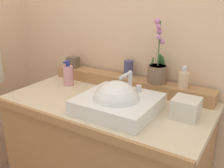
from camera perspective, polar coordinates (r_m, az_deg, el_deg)
wall_back at (r=1.74m, az=6.83°, el=17.98°), size 2.91×0.20×2.74m
vanity_cabinet at (r=1.69m, az=-1.03°, el=-16.67°), size 1.19×0.65×0.83m
back_ledge at (r=1.67m, az=3.50°, el=0.35°), size 1.12×0.12×0.08m
sink_basin at (r=1.34m, az=1.15°, el=-4.64°), size 0.40×0.38×0.28m
soap_bar at (r=1.46m, az=-0.28°, el=-0.36°), size 0.07×0.04×0.02m
potted_plant at (r=1.55m, az=10.21°, el=3.23°), size 0.12×0.12×0.39m
soap_dispenser at (r=1.50m, az=15.80°, el=1.00°), size 0.06×0.06×0.13m
tumbler_cup at (r=1.67m, az=3.74°, el=3.56°), size 0.06×0.06×0.10m
trinket_box at (r=1.89m, az=-8.76°, el=4.89°), size 0.09×0.08×0.08m
lotion_bottle at (r=1.74m, az=-9.83°, el=2.02°), size 0.07×0.07×0.17m
tissue_box at (r=1.32m, az=16.33°, el=-5.23°), size 0.13×0.13×0.10m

